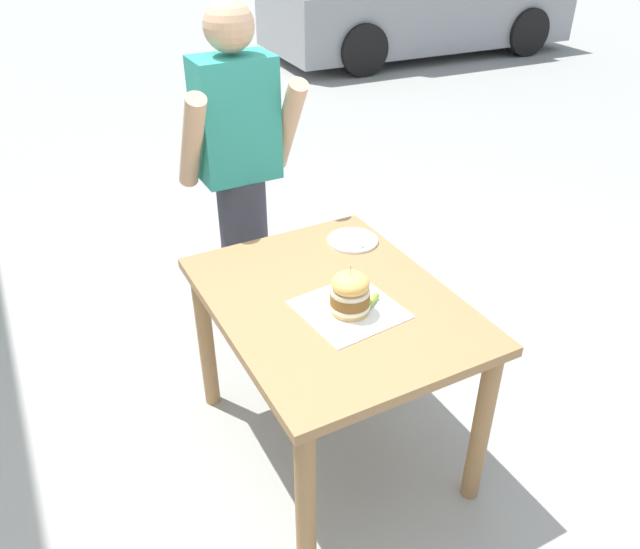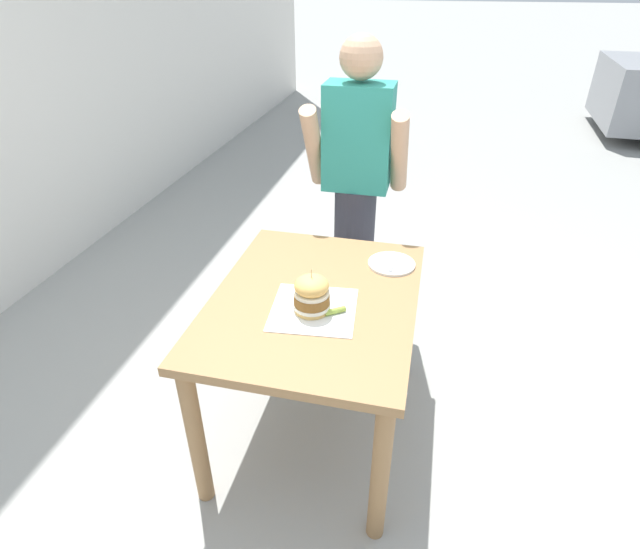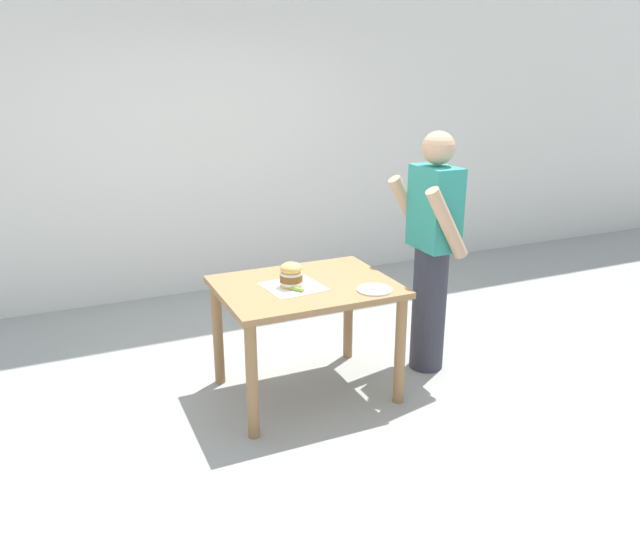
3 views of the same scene
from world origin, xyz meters
The scene contains 7 objects.
ground_plane centered at (0.00, 0.00, 0.00)m, with size 80.00×80.00×0.00m, color #9E9E99.
patio_table centered at (0.00, 0.00, 0.64)m, with size 0.85×1.11×0.77m.
serving_paper centered at (0.02, -0.09, 0.77)m, with size 0.34×0.34×0.00m, color white.
sandwich centered at (0.01, -0.10, 0.85)m, with size 0.15×0.15×0.19m.
pickle_spear centered at (0.11, -0.10, 0.79)m, with size 0.02×0.02×0.09m, color #8EA83D.
side_plate_with_forks centered at (0.29, 0.34, 0.78)m, with size 0.22×0.22×0.02m.
diner_across_table centered at (0.01, 0.94, 0.88)m, with size 0.55×0.35×1.69m.
Camera 1 is at (-0.94, -1.68, 2.09)m, focal length 35.00 mm.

